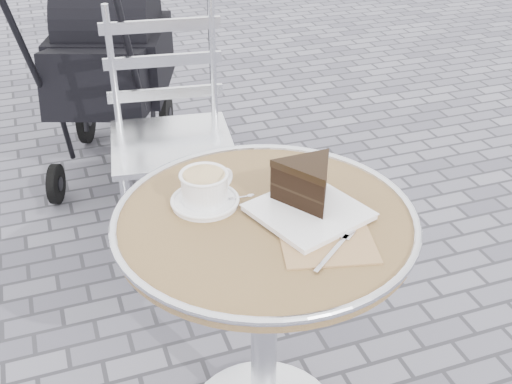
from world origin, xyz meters
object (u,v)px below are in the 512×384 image
object	(u,v)px
cafe_table	(265,272)
cake_plate_set	(308,189)
bistro_chair	(168,107)
cappuccino_set	(205,190)
baby_stroller	(109,74)

from	to	relation	value
cafe_table	cake_plate_set	distance (m)	0.24
cafe_table	bistro_chair	xyz separation A→B (m)	(-0.01, 0.99, 0.03)
cafe_table	cake_plate_set	xyz separation A→B (m)	(0.11, -0.00, 0.22)
cappuccino_set	baby_stroller	bearing A→B (deg)	66.90
cappuccino_set	baby_stroller	size ratio (longest dim) A/B	0.17
baby_stroller	cafe_table	bearing A→B (deg)	-65.62
cappuccino_set	bistro_chair	world-z (taller)	bistro_chair
cake_plate_set	cafe_table	bearing A→B (deg)	159.27
cafe_table	baby_stroller	xyz separation A→B (m)	(-0.13, 1.73, -0.10)
bistro_chair	baby_stroller	bearing A→B (deg)	107.16
cake_plate_set	bistro_chair	world-z (taller)	bistro_chair
cappuccino_set	baby_stroller	world-z (taller)	baby_stroller
cake_plate_set	cappuccino_set	bearing A→B (deg)	135.46
cappuccino_set	cake_plate_set	distance (m)	0.24
cake_plate_set	baby_stroller	size ratio (longest dim) A/B	0.35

